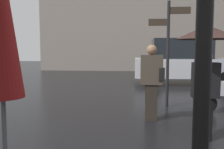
# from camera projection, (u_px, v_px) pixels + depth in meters

# --- Properties ---
(folded_patio_umbrella_near) EXTENTS (0.42, 0.42, 2.50)m
(folded_patio_umbrella_near) POSITION_uv_depth(u_px,v_px,m) (0.00, 25.00, 1.88)
(folded_patio_umbrella_near) COLOR black
(folded_patio_umbrella_near) RESTS_ON ground
(pedestrian_with_umbrella) EXTENTS (1.03, 1.03, 1.94)m
(pedestrian_with_umbrella) POSITION_uv_depth(u_px,v_px,m) (207.00, 47.00, 4.19)
(pedestrian_with_umbrella) COLOR black
(pedestrian_with_umbrella) RESTS_ON ground
(pedestrian_with_bag) EXTENTS (0.50, 0.24, 1.64)m
(pedestrian_with_bag) POSITION_uv_depth(u_px,v_px,m) (152.00, 78.00, 5.47)
(pedestrian_with_bag) COLOR #2A241E
(pedestrian_with_bag) RESTS_ON ground
(parked_car_right) EXTENTS (4.44, 2.01, 2.00)m
(parked_car_right) POSITION_uv_depth(u_px,v_px,m) (184.00, 61.00, 11.23)
(parked_car_right) COLOR silver
(parked_car_right) RESTS_ON ground
(street_signpost) EXTENTS (1.08, 0.08, 2.80)m
(street_signpost) POSITION_uv_depth(u_px,v_px,m) (168.00, 43.00, 6.73)
(street_signpost) COLOR black
(street_signpost) RESTS_ON ground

